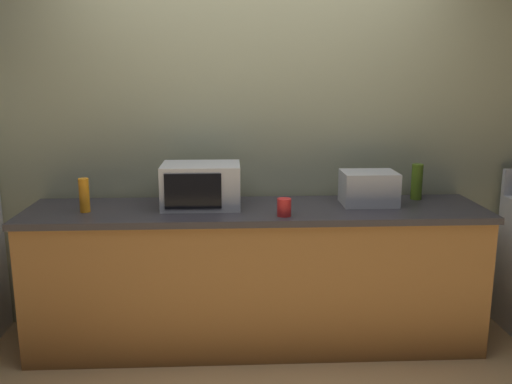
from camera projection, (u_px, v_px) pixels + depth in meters
The scene contains 8 objects.
ground_plane at pixel (259, 374), 3.23m from camera, with size 8.00×8.00×0.00m, color tan.
back_wall at pixel (253, 128), 3.73m from camera, with size 6.40×0.10×2.70m, color gray.
counter_run at pixel (256, 276), 3.52m from camera, with size 2.84×0.64×0.90m.
microwave at pixel (201, 185), 3.43m from camera, with size 0.48×0.35×0.27m.
toaster_oven at pixel (369, 188), 3.50m from camera, with size 0.34×0.26×0.21m, color #B7BABF.
bottle_dish_soap at pixel (84, 195), 3.31m from camera, with size 0.06×0.06×0.20m, color orange.
bottle_olive_oil at pixel (417, 182), 3.64m from camera, with size 0.07×0.07×0.23m, color #4C6B19.
mug_red at pixel (284, 207), 3.22m from camera, with size 0.08×0.08×0.10m, color red.
Camera 1 is at (-0.16, -2.92, 1.73)m, focal length 38.83 mm.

